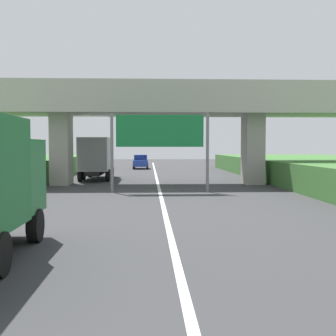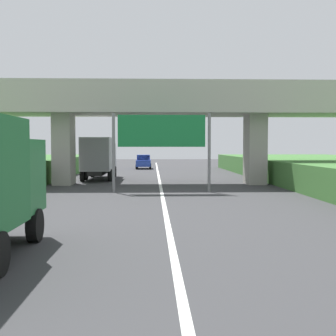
# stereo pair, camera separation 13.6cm
# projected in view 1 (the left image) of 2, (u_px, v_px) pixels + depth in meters

# --- Properties ---
(lane_centre_stripe) EXTENTS (0.20, 99.55, 0.01)m
(lane_centre_stripe) POSITION_uv_depth(u_px,v_px,m) (161.00, 196.00, 24.46)
(lane_centre_stripe) COLOR white
(lane_centre_stripe) RESTS_ON ground
(overpass_bridge) EXTENTS (40.00, 4.80, 7.21)m
(overpass_bridge) POSITION_uv_depth(u_px,v_px,m) (158.00, 110.00, 31.62)
(overpass_bridge) COLOR #ADA89E
(overpass_bridge) RESTS_ON ground
(overhead_highway_sign) EXTENTS (5.88, 0.18, 4.71)m
(overhead_highway_sign) POSITION_uv_depth(u_px,v_px,m) (160.00, 135.00, 26.19)
(overhead_highway_sign) COLOR slate
(overhead_highway_sign) RESTS_ON ground
(truck_silver) EXTENTS (2.44, 7.30, 3.44)m
(truck_silver) POSITION_uv_depth(u_px,v_px,m) (97.00, 156.00, 36.56)
(truck_silver) COLOR black
(truck_silver) RESTS_ON ground
(car_blue) EXTENTS (1.86, 4.10, 1.72)m
(car_blue) POSITION_uv_depth(u_px,v_px,m) (141.00, 162.00, 53.99)
(car_blue) COLOR #233D9E
(car_blue) RESTS_ON ground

